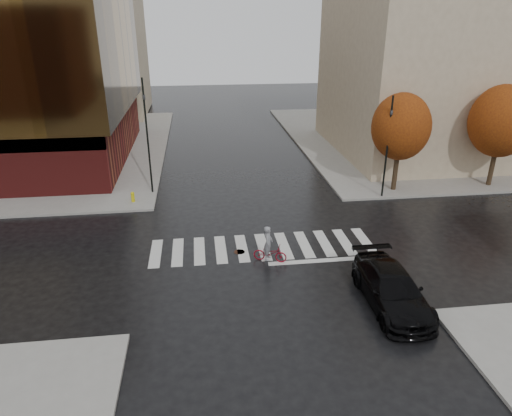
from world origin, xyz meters
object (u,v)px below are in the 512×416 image
at_px(sedan, 392,289).
at_px(traffic_light_nw, 147,129).
at_px(traffic_light_ne, 388,142).
at_px(cyclist, 269,250).
at_px(fire_hydrant, 133,196).

distance_m(sedan, traffic_light_nw, 18.25).
relative_size(traffic_light_nw, traffic_light_ne, 1.15).
bearing_deg(traffic_light_nw, cyclist, 35.46).
bearing_deg(sedan, fire_hydrant, 133.46).
distance_m(sedan, fire_hydrant, 17.34).
height_order(sedan, fire_hydrant, sedan).
height_order(sedan, traffic_light_nw, traffic_light_nw).
bearing_deg(fire_hydrant, traffic_light_nw, 56.36).
distance_m(cyclist, fire_hydrant, 11.23).
distance_m(cyclist, traffic_light_ne, 11.75).
bearing_deg(cyclist, fire_hydrant, 61.82).
bearing_deg(traffic_light_nw, sedan, 40.14).
bearing_deg(cyclist, traffic_light_nw, 52.62).
relative_size(sedan, cyclist, 2.81).
bearing_deg(cyclist, traffic_light_ne, -29.82).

